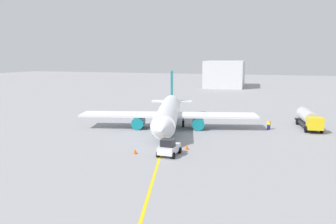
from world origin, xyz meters
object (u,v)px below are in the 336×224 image
(fuel_tanker, at_px, (309,118))
(safety_cone_nose, at_px, (187,147))
(pushback_tug, at_px, (169,148))
(refueling_worker, at_px, (269,125))
(safety_cone_wingtip, at_px, (135,151))
(airplane, at_px, (168,114))

(fuel_tanker, distance_m, safety_cone_nose, 26.28)
(fuel_tanker, distance_m, pushback_tug, 29.86)
(refueling_worker, distance_m, safety_cone_wingtip, 26.30)
(pushback_tug, height_order, safety_cone_wingtip, pushback_tug)
(fuel_tanker, relative_size, refueling_worker, 6.45)
(refueling_worker, bearing_deg, safety_cone_wingtip, -36.01)
(safety_cone_nose, bearing_deg, fuel_tanker, 141.64)
(refueling_worker, bearing_deg, fuel_tanker, 119.16)
(fuel_tanker, xyz_separation_m, refueling_worker, (3.63, -6.51, -0.91))
(airplane, xyz_separation_m, safety_cone_wingtip, (16.38, 1.22, -2.28))
(pushback_tug, height_order, safety_cone_nose, pushback_tug)
(airplane, height_order, fuel_tanker, airplane)
(safety_cone_nose, relative_size, safety_cone_wingtip, 0.98)
(refueling_worker, distance_m, safety_cone_nose, 19.57)
(pushback_tug, xyz_separation_m, safety_cone_nose, (-3.53, 1.32, -0.69))
(pushback_tug, xyz_separation_m, refueling_worker, (-20.48, 11.10, -0.19))
(pushback_tug, relative_size, safety_cone_wingtip, 5.63)
(airplane, relative_size, safety_cone_nose, 49.27)
(airplane, height_order, pushback_tug, airplane)
(pushback_tug, height_order, refueling_worker, pushback_tug)
(refueling_worker, bearing_deg, pushback_tug, -28.46)
(fuel_tanker, height_order, pushback_tug, fuel_tanker)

